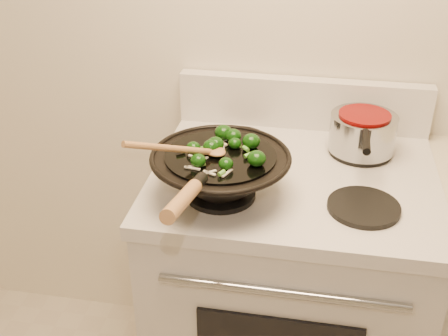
# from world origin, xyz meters

# --- Properties ---
(stove) EXTENTS (0.78, 0.67, 1.08)m
(stove) POSITION_xyz_m (-0.24, 1.17, 0.47)
(stove) COLOR silver
(stove) RESTS_ON ground
(wok) EXTENTS (0.35, 0.59, 0.21)m
(wok) POSITION_xyz_m (-0.42, 1.02, 0.99)
(wok) COLOR black
(wok) RESTS_ON stove
(stirfry) EXTENTS (0.23, 0.26, 0.04)m
(stirfry) POSITION_xyz_m (-0.40, 1.04, 1.06)
(stirfry) COLOR black
(stirfry) RESTS_ON wok
(wooden_spoon) EXTENTS (0.21, 0.23, 0.11)m
(wooden_spoon) POSITION_xyz_m (-0.48, 0.96, 1.08)
(wooden_spoon) COLOR #9E6D3E
(wooden_spoon) RESTS_ON wok
(saucepan) EXTENTS (0.19, 0.31, 0.11)m
(saucepan) POSITION_xyz_m (-0.06, 1.32, 0.99)
(saucepan) COLOR #94979C
(saucepan) RESTS_ON stove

